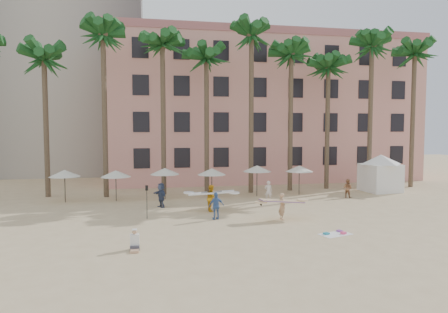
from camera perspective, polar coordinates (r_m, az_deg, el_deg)
name	(u,v)px	position (r m, az deg, el deg)	size (l,w,h in m)	color
ground	(264,234)	(22.95, 5.76, -11.02)	(120.00, 120.00, 0.00)	#D1B789
pink_hotel	(259,112)	(49.13, 5.04, 6.39)	(35.00, 14.00, 16.00)	#DD9386
palm_row	(224,51)	(37.55, -0.06, 14.79)	(44.40, 5.40, 16.30)	brown
umbrella_row	(189,171)	(34.10, -5.08, -2.09)	(22.50, 2.70, 2.73)	#332B23
cabana	(380,170)	(40.44, 21.44, -1.77)	(4.86, 4.86, 3.50)	white
beach_towel	(336,234)	(23.74, 15.68, -10.56)	(2.02, 1.49, 0.14)	white
carrier_yellow	(282,205)	(26.41, 8.29, -6.82)	(2.99, 1.01, 1.77)	tan
carrier_white	(212,197)	(28.83, -1.79, -5.83)	(3.36, 1.40, 1.92)	orange
beachgoers	(227,195)	(30.51, 0.48, -5.53)	(17.05, 6.96, 1.86)	beige
paddle	(147,198)	(26.85, -10.97, -5.78)	(0.18, 0.04, 2.23)	black
seated_man	(135,243)	(20.41, -12.64, -11.98)	(0.45, 0.79, 1.02)	#3F3F4C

